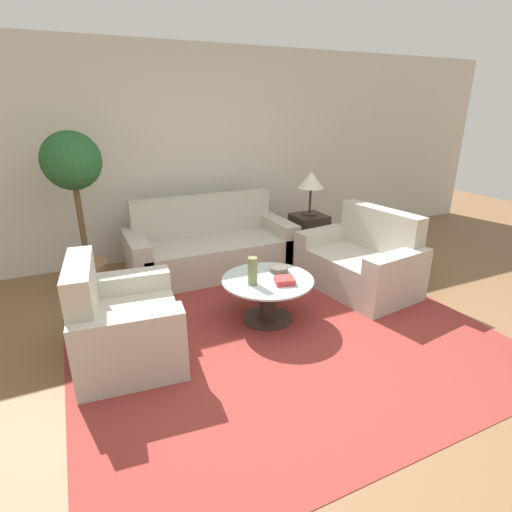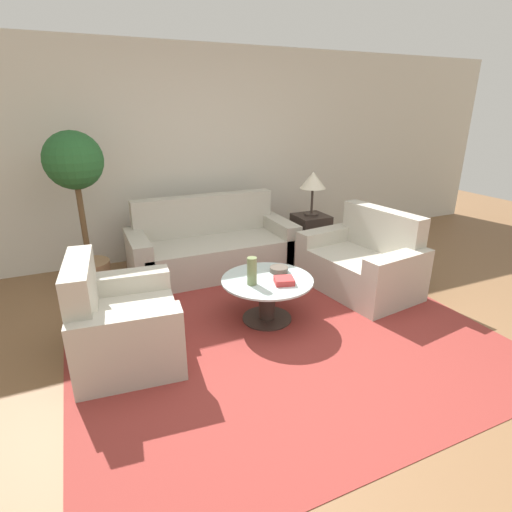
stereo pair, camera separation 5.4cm
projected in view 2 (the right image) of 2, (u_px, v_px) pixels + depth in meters
The scene contains 13 objects.
ground_plane at pixel (302, 371), 3.02m from camera, with size 14.00×14.00×0.00m, color brown.
wall_back at pixel (188, 155), 5.09m from camera, with size 10.00×0.06×2.60m.
rug at pixel (267, 319), 3.76m from camera, with size 3.50×3.61×0.01m.
sofa_main at pixel (211, 248), 4.82m from camera, with size 1.93×0.83×0.88m.
armchair at pixel (119, 326), 3.11m from camera, with size 0.85×1.02×0.84m.
loveseat at pixel (363, 264), 4.32m from camera, with size 0.94×1.30×0.86m.
coffee_table at pixel (267, 293), 3.67m from camera, with size 0.84×0.84×0.41m.
side_table at pixel (310, 236), 5.28m from camera, with size 0.41×0.41×0.56m.
table_lamp at pixel (313, 182), 5.03m from camera, with size 0.33×0.33×0.56m.
potted_plant at pixel (78, 187), 4.05m from camera, with size 0.58×0.58×1.67m.
vase at pixel (252, 271), 3.47m from camera, with size 0.09×0.09×0.25m.
bowl at pixel (279, 270), 3.76m from camera, with size 0.17×0.17×0.05m.
book_stack at pixel (284, 281), 3.52m from camera, with size 0.20×0.19×0.05m.
Camera 2 is at (-1.35, -2.15, 1.88)m, focal length 28.00 mm.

